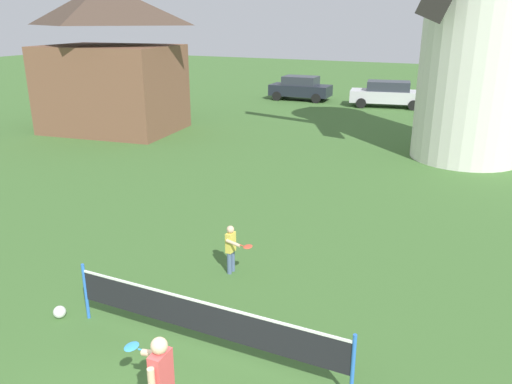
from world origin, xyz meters
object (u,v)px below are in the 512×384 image
object	(u,v)px
stray_ball	(60,312)
parked_car_blue	(494,102)
player_near	(160,380)
chapel	(110,61)
parked_car_black	(300,88)
parked_car_silver	(388,94)
tennis_net	(203,318)
player_far	(232,246)

from	to	relation	value
stray_ball	parked_car_blue	size ratio (longest dim) A/B	0.05
player_near	chapel	bearing A→B (deg)	131.74
parked_car_black	parked_car_silver	size ratio (longest dim) A/B	0.85
stray_ball	parked_car_silver	xyz separation A→B (m)	(0.63, 25.94, 0.70)
stray_ball	tennis_net	bearing A→B (deg)	4.19
chapel	player_far	bearing A→B (deg)	-41.26
parked_car_silver	tennis_net	bearing A→B (deg)	-84.84
tennis_net	parked_car_silver	bearing A→B (deg)	95.16
player_far	parked_car_silver	bearing A→B (deg)	93.53
stray_ball	chapel	xyz separation A→B (m)	(-9.95, 13.44, 3.16)
parked_car_blue	chapel	bearing A→B (deg)	-144.92
stray_ball	parked_car_black	distance (m)	26.75
player_near	parked_car_blue	xyz separation A→B (m)	(3.28, 26.51, -0.02)
tennis_net	chapel	size ratio (longest dim) A/B	0.66
parked_car_black	parked_car_silver	world-z (taller)	same
tennis_net	chapel	distance (m)	18.67
player_near	parked_car_black	xyz separation A→B (m)	(-8.49, 27.67, -0.02)
parked_car_blue	tennis_net	bearing A→B (deg)	-98.35
stray_ball	parked_car_black	world-z (taller)	parked_car_black
player_far	chapel	world-z (taller)	chapel
player_far	parked_car_black	bearing A→B (deg)	107.21
parked_car_blue	chapel	xyz separation A→B (m)	(-16.56, -11.63, 2.47)
player_far	parked_car_blue	world-z (taller)	parked_car_blue
tennis_net	parked_car_black	bearing A→B (deg)	107.35
player_near	chapel	xyz separation A→B (m)	(-13.28, 14.88, 2.45)
player_far	parked_car_silver	size ratio (longest dim) A/B	0.23
player_far	stray_ball	world-z (taller)	player_far
parked_car_black	chapel	world-z (taller)	chapel
parked_car_black	player_far	bearing A→B (deg)	-72.79
parked_car_black	parked_car_blue	world-z (taller)	same
stray_ball	parked_car_black	size ratio (longest dim) A/B	0.06
parked_car_silver	parked_car_blue	distance (m)	6.03
parked_car_silver	stray_ball	bearing A→B (deg)	-91.40
player_far	parked_car_silver	distance (m)	23.08
player_near	parked_car_black	bearing A→B (deg)	107.06
tennis_net	parked_car_black	world-z (taller)	parked_car_black
player_near	stray_ball	distance (m)	3.69
parked_car_silver	player_far	bearing A→B (deg)	-86.47
parked_car_black	tennis_net	bearing A→B (deg)	-72.65
player_near	stray_ball	bearing A→B (deg)	156.63
parked_car_black	parked_car_silver	distance (m)	5.81
tennis_net	player_far	size ratio (longest dim) A/B	4.59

